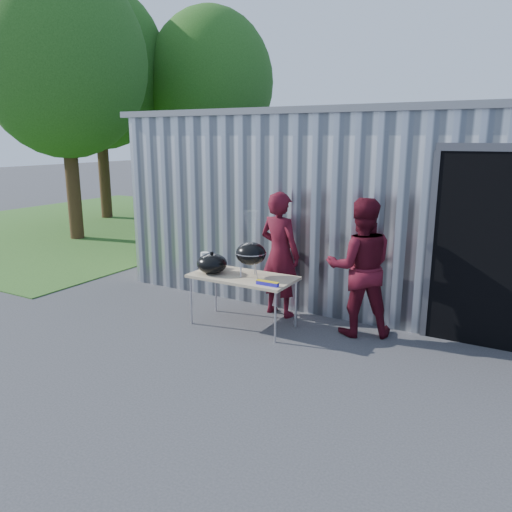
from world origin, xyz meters
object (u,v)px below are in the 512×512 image
Objects in this scene: person_bystander at (360,267)px; folding_table at (243,278)px; person_cook at (280,254)px; kettle_grill at (251,248)px.

folding_table is at bearing -6.10° from person_bystander.
folding_table is 0.79× the size of person_cook.
kettle_grill is at bearing 92.29° from person_cook.
person_cook is at bearing -32.04° from person_bystander.
kettle_grill is 1.52m from person_bystander.
person_bystander reaches higher than folding_table.
kettle_grill is 0.49× the size of person_cook.
person_cook reaches higher than kettle_grill.
kettle_grill is (0.12, 0.01, 0.46)m from folding_table.
folding_table is 0.79× the size of person_bystander.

